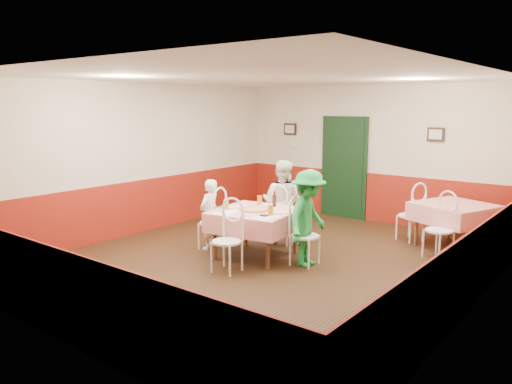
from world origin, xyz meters
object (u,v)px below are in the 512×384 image
Objects in this scene: glass_b at (270,210)px; wallet at (264,215)px; chair_far at (280,219)px; glass_c at (260,200)px; diner_far at (282,202)px; main_table at (256,234)px; chair_second_b at (439,231)px; chair_second_a at (410,216)px; beer_bottle at (274,200)px; pizza at (254,209)px; diner_left at (209,214)px; chair_near at (227,242)px; glass_a at (226,205)px; chair_right at (305,236)px; second_table at (453,226)px; chair_left at (212,223)px; diner_right at (308,218)px.

glass_b reaches higher than wallet.
chair_far is 5.87× the size of glass_c.
glass_b is 0.10× the size of diner_far.
main_table is 1.36× the size of chair_second_b.
beer_bottle is (-1.51, -2.05, 0.43)m from chair_second_a.
pizza is at bearing 162.71° from glass_b.
chair_near is at bearing 47.99° from diner_left.
chair_far is 1.19m from glass_b.
beer_bottle is at bearing 57.38° from glass_a.
chair_right is 5.87× the size of glass_c.
glass_c reaches higher than chair_second_b.
diner_left reaches higher than wallet.
glass_a is (-2.70, -2.74, 0.46)m from second_table.
diner_far reaches higher than main_table.
diner_left reaches higher than chair_far.
main_table is 1.36× the size of chair_left.
chair_second_a is at bearing -155.88° from diner_far.
chair_near reaches higher than pizza.
chair_near is 1.77m from diner_far.
chair_right is 0.29m from diner_right.
wallet is at bearing 94.50° from chair_far.
second_table is 4.13m from diner_left.
chair_far is 5.79× the size of glass_a.
chair_left is at bearing -149.83° from beer_bottle.
chair_left is 5.87× the size of glass_c.
chair_near is (0.12, -0.84, 0.08)m from main_table.
glass_b is at bearing 98.05° from diner_far.
diner_left is at bearing 178.70° from glass_b.
glass_a is at bearing -144.87° from pizza.
chair_near is at bearing 47.72° from chair_left.
chair_left is at bearing -21.39° from chair_second_a.
pizza reaches higher than second_table.
diner_left is at bearing -87.28° from chair_left.
chair_second_b is at bearing -90.00° from second_table.
second_table is 1.24× the size of chair_far.
wallet is 0.07× the size of diner_far.
chair_second_a is 3.00m from wallet.
chair_second_a is 5.79× the size of glass_a.
wallet is at bearing -125.73° from second_table.
chair_second_b is at bearing -179.54° from chair_far.
main_table is 0.93m from diner_left.
chair_second_b is at bearing 37.16° from wallet.
glass_c reaches higher than chair_second_a.
chair_right is 3.91× the size of beer_bottle.
glass_a is at bearing -121.89° from chair_second_b.
glass_b is at bearing -59.14° from beer_bottle.
chair_second_b is at bearing 36.25° from main_table.
chair_second_b is 5.88× the size of glass_b.
glass_c is 1.39× the size of wallet.
diner_right is (1.10, -0.24, -0.11)m from glass_c.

